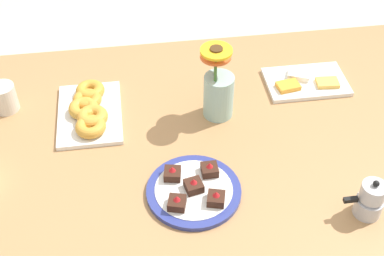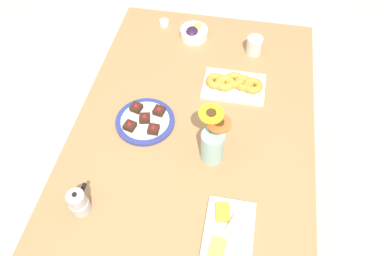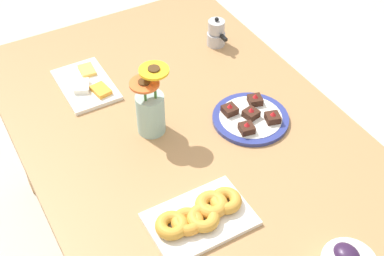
{
  "view_description": "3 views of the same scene",
  "coord_description": "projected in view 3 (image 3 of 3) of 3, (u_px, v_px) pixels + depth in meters",
  "views": [
    {
      "loc": [
        0.16,
        1.1,
        1.83
      ],
      "look_at": [
        0.0,
        0.0,
        0.78
      ],
      "focal_mm": 50.0,
      "sensor_mm": 36.0,
      "label": 1
    },
    {
      "loc": [
        -0.9,
        -0.16,
        1.99
      ],
      "look_at": [
        0.0,
        0.0,
        0.78
      ],
      "focal_mm": 35.0,
      "sensor_mm": 36.0,
      "label": 2
    },
    {
      "loc": [
        1.05,
        -0.59,
        1.93
      ],
      "look_at": [
        0.0,
        0.0,
        0.78
      ],
      "focal_mm": 50.0,
      "sensor_mm": 36.0,
      "label": 3
    }
  ],
  "objects": [
    {
      "name": "moka_pot",
      "position": [
        216.0,
        33.0,
        2.02
      ],
      "size": [
        0.11,
        0.07,
        0.12
      ],
      "color": "#B7B7BC",
      "rests_on": "dining_table"
    },
    {
      "name": "cheese_platter",
      "position": [
        87.0,
        84.0,
        1.86
      ],
      "size": [
        0.26,
        0.17,
        0.03
      ],
      "color": "white",
      "rests_on": "dining_table"
    },
    {
      "name": "dining_table",
      "position": [
        192.0,
        156.0,
        1.75
      ],
      "size": [
        1.6,
        1.0,
        0.74
      ],
      "color": "#A87A4C",
      "rests_on": "ground_plane"
    },
    {
      "name": "flower_vase",
      "position": [
        150.0,
        109.0,
        1.65
      ],
      "size": [
        0.1,
        0.12,
        0.25
      ],
      "color": "#99C1B7",
      "rests_on": "dining_table"
    },
    {
      "name": "croissant_platter",
      "position": [
        200.0,
        216.0,
        1.44
      ],
      "size": [
        0.19,
        0.28,
        0.05
      ],
      "color": "white",
      "rests_on": "dining_table"
    },
    {
      "name": "dessert_plate",
      "position": [
        251.0,
        118.0,
        1.74
      ],
      "size": [
        0.25,
        0.25,
        0.05
      ],
      "color": "navy",
      "rests_on": "dining_table"
    }
  ]
}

